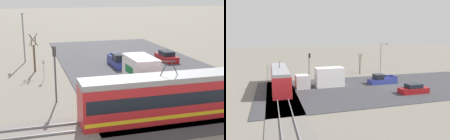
{
  "view_description": "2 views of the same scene",
  "coord_description": "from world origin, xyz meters",
  "views": [
    {
      "loc": [
        14.6,
        39.84,
        9.95
      ],
      "look_at": [
        6.02,
        9.53,
        2.0
      ],
      "focal_mm": 50.0,
      "sensor_mm": 36.0,
      "label": 1
    },
    {
      "loc": [
        -33.01,
        19.78,
        8.73
      ],
      "look_at": [
        5.55,
        7.8,
        2.48
      ],
      "focal_mm": 35.0,
      "sensor_mm": 36.0,
      "label": 2
    }
  ],
  "objects": [
    {
      "name": "pickup_truck",
      "position": [
        2.38,
        0.3,
        0.75
      ],
      "size": [
        2.07,
        5.21,
        1.77
      ],
      "color": "navy",
      "rests_on": "ground"
    },
    {
      "name": "road_surface",
      "position": [
        0.0,
        0.0,
        0.04
      ],
      "size": [
        19.84,
        44.59,
        0.08
      ],
      "color": "#38383D",
      "rests_on": "ground"
    },
    {
      "name": "street_lamp_near_crossing",
      "position": [
        14.71,
        -6.23,
        4.12
      ],
      "size": [
        0.36,
        1.95,
        7.03
      ],
      "color": "gray",
      "rests_on": "ground"
    },
    {
      "name": "box_truck",
      "position": [
        3.07,
        11.27,
        1.6
      ],
      "size": [
        2.57,
        8.25,
        3.3
      ],
      "color": "silver",
      "rests_on": "ground"
    },
    {
      "name": "ground_plane",
      "position": [
        0.0,
        0.0,
        0.0
      ],
      "size": [
        320.0,
        320.0,
        0.0
      ],
      "primitive_type": "plane",
      "color": "slate"
    },
    {
      "name": "rail_bed",
      "position": [
        0.0,
        18.44,
        0.05
      ],
      "size": [
        74.25,
        4.4,
        0.22
      ],
      "color": "slate",
      "rests_on": "ground"
    },
    {
      "name": "traffic_light_pole",
      "position": [
        12.12,
        12.06,
        3.39
      ],
      "size": [
        0.28,
        0.47,
        5.22
      ],
      "color": "#47474C",
      "rests_on": "ground"
    },
    {
      "name": "light_rail_tram",
      "position": [
        3.91,
        18.44,
        1.78
      ],
      "size": [
        14.2,
        2.69,
        4.64
      ],
      "color": "#B21E23",
      "rests_on": "ground"
    },
    {
      "name": "sedan_car_0",
      "position": [
        -5.26,
        -0.99,
        0.68
      ],
      "size": [
        1.88,
        4.52,
        1.46
      ],
      "color": "maroon",
      "rests_on": "ground"
    },
    {
      "name": "street_tree",
      "position": [
        13.55,
        -0.04,
        2.23
      ],
      "size": [
        1.16,
        0.96,
        4.89
      ],
      "color": "brown",
      "rests_on": "ground"
    },
    {
      "name": "no_parking_sign",
      "position": [
        12.69,
        4.16,
        1.41
      ],
      "size": [
        0.32,
        0.08,
        2.32
      ],
      "color": "gray",
      "rests_on": "ground"
    }
  ]
}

